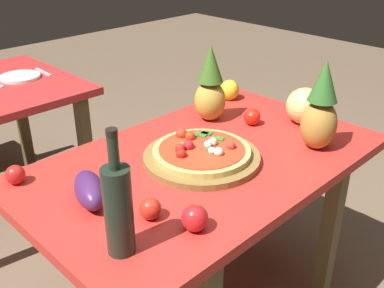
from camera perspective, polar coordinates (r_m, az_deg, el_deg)
display_table at (r=1.72m, az=1.58°, el=-4.53°), size 1.35×0.82×0.78m
pizza_board at (r=1.64m, az=1.23°, el=-1.72°), size 0.43×0.43×0.02m
pizza at (r=1.63m, az=1.14°, el=-0.81°), size 0.36×0.36×0.06m
wine_bottle at (r=1.17m, az=-9.32°, el=-8.03°), size 0.08×0.08×0.36m
pineapple_left at (r=1.74m, az=15.97°, el=4.13°), size 0.14×0.14×0.35m
pineapple_right at (r=1.94m, az=2.32°, el=7.18°), size 0.14×0.14×0.33m
melon at (r=1.98m, az=14.05°, el=4.71°), size 0.16×0.16×0.16m
bell_pepper at (r=2.21m, az=4.78°, el=6.82°), size 0.09×0.09×0.10m
eggplant at (r=1.43m, az=-12.86°, el=-5.67°), size 0.16×0.22×0.09m
tomato_at_corner at (r=1.94m, az=7.63°, el=3.43°), size 0.07×0.07×0.07m
tomato_near_board at (r=1.34m, az=-5.31°, el=-8.16°), size 0.07×0.07×0.07m
tomato_beside_pepper at (r=1.61m, az=-21.47°, el=-3.64°), size 0.07×0.07×0.07m
tomato_by_bottle at (r=1.28m, az=0.35°, el=-9.37°), size 0.08×0.08×0.08m
dinner_plate at (r=2.70m, az=-20.96°, el=7.96°), size 0.22×0.22×0.02m
knife_utensil at (r=2.75m, az=-18.33°, el=8.65°), size 0.03×0.18×0.01m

